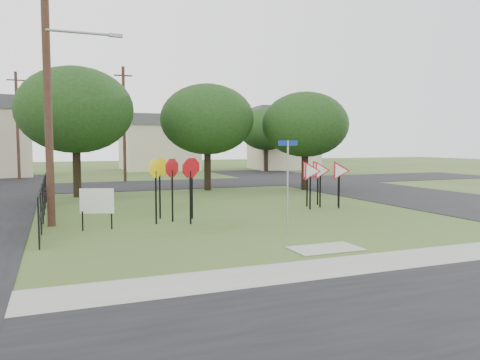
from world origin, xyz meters
The scene contains 21 objects.
ground centered at (0.00, 0.00, 0.00)m, with size 140.00×140.00×0.00m, color #334F1D.
sidewalk centered at (0.00, -4.20, 0.01)m, with size 30.00×1.60×0.02m, color gray.
planting_strip centered at (0.00, -5.40, 0.01)m, with size 30.00×0.80×0.02m, color #334F1D.
street_right centered at (12.00, 10.00, 0.01)m, with size 8.00×50.00×0.02m, color black.
street_far centered at (0.00, 20.00, 0.01)m, with size 60.00×8.00×0.02m, color black.
curb_pad centered at (0.00, -2.40, 0.01)m, with size 2.00×1.20×0.02m, color gray.
street_name_sign centered at (-0.08, -0.17, 1.77)m, with size 0.63×0.15×3.10m.
stop_sign_cluster centered at (-2.88, 3.87, 1.83)m, with size 2.26×1.91×2.46m.
yield_sign_cluster centered at (4.59, 5.29, 1.65)m, with size 2.83×1.83×2.24m.
info_board centered at (-5.81, 3.07, 0.97)m, with size 1.12×0.39×1.46m.
utility_pole_main centered at (-7.24, 4.50, 5.21)m, with size 3.55×0.33×10.00m.
far_pole_a centered at (-2.00, 24.00, 4.60)m, with size 1.40×0.24×9.00m.
far_pole_b centered at (6.00, 28.00, 4.35)m, with size 1.40×0.24×8.50m.
far_pole_c centered at (-10.00, 30.00, 4.60)m, with size 1.40×0.24×9.00m.
fence_run centered at (-7.60, 6.25, 0.78)m, with size 0.05×11.55×1.50m.
house_mid centered at (4.00, 40.00, 3.15)m, with size 8.40×8.40×6.20m.
house_right centered at (18.00, 36.00, 3.65)m, with size 8.30×8.30×7.20m.
tree_near_left centered at (-6.00, 14.00, 4.86)m, with size 6.40×6.40×7.27m.
tree_near_mid centered at (2.00, 15.00, 4.54)m, with size 6.00×6.00×6.80m.
tree_near_right centered at (8.00, 13.00, 4.22)m, with size 5.60×5.60×6.33m.
tree_far_right centered at (14.00, 32.00, 4.54)m, with size 6.00×6.00×6.80m.
Camera 1 is at (-7.11, -13.72, 3.00)m, focal length 35.00 mm.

